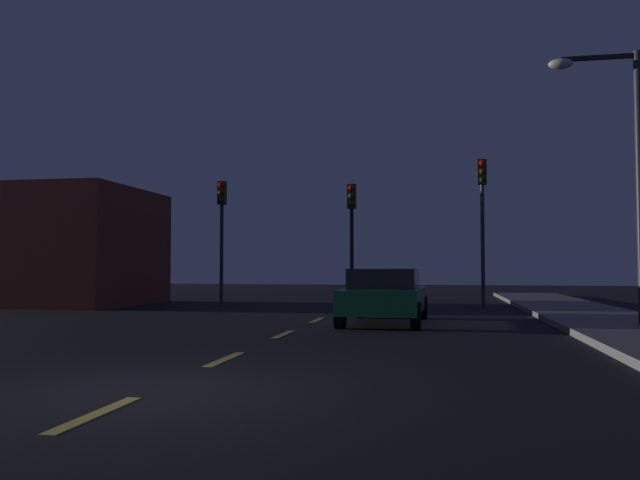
{
  "coord_description": "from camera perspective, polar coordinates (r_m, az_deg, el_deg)",
  "views": [
    {
      "loc": [
        3.31,
        -6.99,
        1.43
      ],
      "look_at": [
        -0.89,
        15.37,
        2.42
      ],
      "focal_mm": 35.91,
      "sensor_mm": 36.0,
      "label": 1
    }
  ],
  "objects": [
    {
      "name": "lane_stripe_second",
      "position": [
        10.24,
        -8.48,
        -10.45
      ],
      "size": [
        0.16,
        1.6,
        0.01
      ],
      "primitive_type": "cube",
      "color": "#EACC4C",
      "rests_on": "ground_plane"
    },
    {
      "name": "street_lamp_right",
      "position": [
        16.3,
        25.39,
        6.57
      ],
      "size": [
        2.04,
        0.36,
        6.4
      ],
      "color": "#2D2D30",
      "rests_on": "ground_plane"
    },
    {
      "name": "lane_stripe_third",
      "position": [
        13.86,
        -3.27,
        -8.38
      ],
      "size": [
        0.16,
        1.6,
        0.01
      ],
      "primitive_type": "cube",
      "color": "#EACC4C",
      "rests_on": "ground_plane"
    },
    {
      "name": "traffic_signal_right",
      "position": [
        23.39,
        14.26,
        3.11
      ],
      "size": [
        0.32,
        0.38,
        5.28
      ],
      "color": "#2D2D30",
      "rests_on": "ground_plane"
    },
    {
      "name": "lane_stripe_nearest",
      "position": [
        6.82,
        -19.34,
        -14.41
      ],
      "size": [
        0.16,
        1.6,
        0.01
      ],
      "primitive_type": "cube",
      "color": "#EACC4C",
      "rests_on": "ground_plane"
    },
    {
      "name": "car_stopped_ahead",
      "position": [
        16.48,
        5.81,
        -4.91
      ],
      "size": [
        2.07,
        4.43,
        1.4
      ],
      "color": "#0F4C2D",
      "rests_on": "ground_plane"
    },
    {
      "name": "ground_plane",
      "position": [
        14.44,
        -2.7,
        -8.16
      ],
      "size": [
        80.0,
        80.0,
        0.0
      ],
      "primitive_type": "plane",
      "color": "black"
    },
    {
      "name": "traffic_signal_center",
      "position": [
        23.52,
        2.84,
        1.79
      ],
      "size": [
        0.32,
        0.38,
        4.51
      ],
      "color": "black",
      "rests_on": "ground_plane"
    },
    {
      "name": "lane_stripe_fifth",
      "position": [
        21.29,
        1.68,
        -6.32
      ],
      "size": [
        0.16,
        1.6,
        0.01
      ],
      "primitive_type": "cube",
      "color": "#EACC4C",
      "rests_on": "ground_plane"
    },
    {
      "name": "lane_stripe_fourth",
      "position": [
        17.56,
        -0.27,
        -7.14
      ],
      "size": [
        0.16,
        1.6,
        0.01
      ],
      "primitive_type": "cube",
      "color": "#EACC4C",
      "rests_on": "ground_plane"
    },
    {
      "name": "storefront_left",
      "position": [
        26.38,
        -20.16,
        -0.59
      ],
      "size": [
        4.38,
        6.03,
        4.46
      ],
      "primitive_type": "cube",
      "color": "maroon",
      "rests_on": "ground_plane"
    },
    {
      "name": "traffic_signal_left",
      "position": [
        24.71,
        -8.76,
        1.96
      ],
      "size": [
        0.32,
        0.38,
        4.74
      ],
      "color": "#2D2D30",
      "rests_on": "ground_plane"
    }
  ]
}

